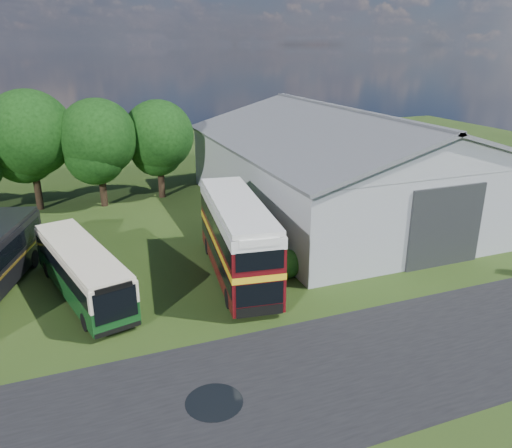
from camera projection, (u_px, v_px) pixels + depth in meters
name	position (u px, v px, depth m)	size (l,w,h in m)	color
ground	(227.00, 351.00, 21.92)	(120.00, 120.00, 0.00)	#243C13
asphalt_road	(320.00, 376.00, 20.31)	(60.00, 8.00, 0.02)	black
puddle	(214.00, 403.00, 18.78)	(2.20, 2.20, 0.01)	black
storage_shed	(343.00, 159.00, 39.64)	(18.80, 24.80, 8.15)	gray
tree_mid	(29.00, 134.00, 38.85)	(6.80, 6.80, 9.60)	black
tree_right_a	(98.00, 138.00, 39.85)	(6.26, 6.26, 8.83)	black
tree_right_b	(158.00, 136.00, 42.34)	(5.98, 5.98, 8.45)	black
shrub_front	(286.00, 276.00, 29.09)	(1.70, 1.70, 1.70)	#194714
shrub_mid	(273.00, 263.00, 30.84)	(1.60, 1.60, 1.60)	#194714
shrub_back	(261.00, 251.00, 32.60)	(1.80, 1.80, 1.80)	#194714
bus_green_single	(82.00, 271.00, 26.31)	(4.67, 10.30, 2.77)	black
bus_maroon_double	(237.00, 239.00, 28.35)	(4.09, 10.91, 4.57)	black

